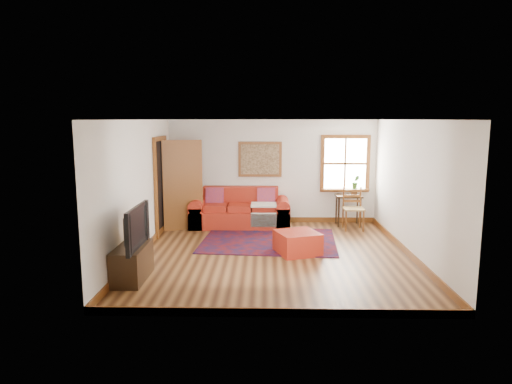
{
  "coord_description": "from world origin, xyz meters",
  "views": [
    {
      "loc": [
        -0.16,
        -8.26,
        2.51
      ],
      "look_at": [
        -0.35,
        0.6,
        1.09
      ],
      "focal_mm": 32.0,
      "sensor_mm": 36.0,
      "label": 1
    }
  ],
  "objects_px": {
    "red_ottoman": "(297,243)",
    "media_cabinet": "(132,263)",
    "side_table": "(349,200)",
    "red_leather_sofa": "(240,213)",
    "ladder_back_chair": "(353,207)"
  },
  "relations": [
    {
      "from": "media_cabinet",
      "to": "ladder_back_chair",
      "type": "bearing_deg",
      "value": 39.94
    },
    {
      "from": "red_ottoman",
      "to": "side_table",
      "type": "relative_size",
      "value": 1.0
    },
    {
      "from": "red_ottoman",
      "to": "side_table",
      "type": "xyz_separation_m",
      "value": [
        1.37,
        2.35,
        0.4
      ]
    },
    {
      "from": "side_table",
      "to": "red_leather_sofa",
      "type": "bearing_deg",
      "value": -177.26
    },
    {
      "from": "red_ottoman",
      "to": "ladder_back_chair",
      "type": "relative_size",
      "value": 0.75
    },
    {
      "from": "red_ottoman",
      "to": "ladder_back_chair",
      "type": "height_order",
      "value": "ladder_back_chair"
    },
    {
      "from": "side_table",
      "to": "media_cabinet",
      "type": "height_order",
      "value": "side_table"
    },
    {
      "from": "red_leather_sofa",
      "to": "media_cabinet",
      "type": "distance_m",
      "value": 3.99
    },
    {
      "from": "red_leather_sofa",
      "to": "ladder_back_chair",
      "type": "height_order",
      "value": "ladder_back_chair"
    },
    {
      "from": "red_ottoman",
      "to": "media_cabinet",
      "type": "relative_size",
      "value": 0.74
    },
    {
      "from": "red_leather_sofa",
      "to": "red_ottoman",
      "type": "distance_m",
      "value": 2.53
    },
    {
      "from": "red_ottoman",
      "to": "media_cabinet",
      "type": "distance_m",
      "value": 3.08
    },
    {
      "from": "red_ottoman",
      "to": "side_table",
      "type": "height_order",
      "value": "side_table"
    },
    {
      "from": "side_table",
      "to": "ladder_back_chair",
      "type": "bearing_deg",
      "value": -84.75
    },
    {
      "from": "red_leather_sofa",
      "to": "side_table",
      "type": "xyz_separation_m",
      "value": [
        2.56,
        0.12,
        0.3
      ]
    }
  ]
}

